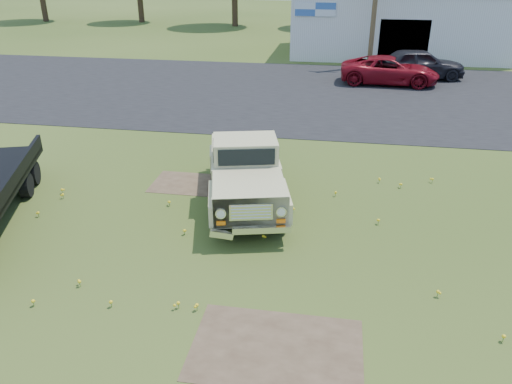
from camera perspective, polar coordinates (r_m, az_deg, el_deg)
ground at (r=11.74m, az=-3.08°, el=-6.75°), size 140.00×140.00×0.00m
asphalt_lot at (r=25.56m, az=4.22°, el=11.29°), size 90.00×14.00×0.02m
dirt_patch_a at (r=9.19m, az=2.35°, el=-17.50°), size 3.00×2.00×0.01m
dirt_patch_b at (r=15.19m, az=-7.65°, el=0.95°), size 2.20×1.60×0.01m
commercial_building at (r=37.09m, az=16.04°, el=18.18°), size 14.20×8.20×4.15m
vintage_pickup_truck at (r=13.57m, az=-1.22°, el=2.43°), size 3.18×5.50×1.88m
red_pickup at (r=28.00m, az=15.02°, el=13.26°), size 5.17×2.55×1.41m
dark_sedan at (r=29.62m, az=18.18°, el=13.72°), size 5.03×2.70×1.63m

